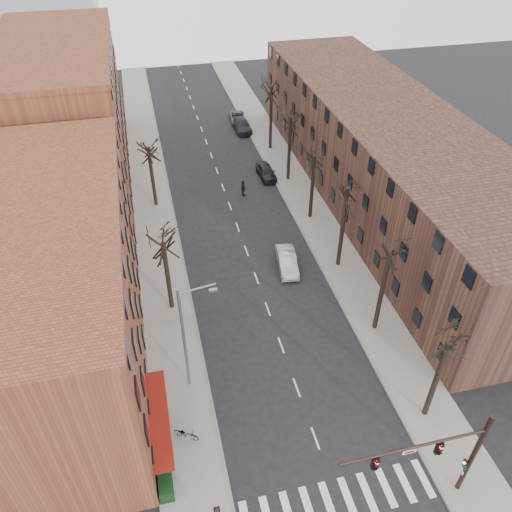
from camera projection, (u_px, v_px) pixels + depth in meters
ground at (338, 500)px, 28.64m from camera, size 160.00×160.00×0.00m
sidewalk_left at (152, 200)px, 53.79m from camera, size 4.00×90.00×0.15m
sidewalk_right at (294, 183)px, 56.72m from camera, size 4.00×90.00×0.15m
building_left_near at (42, 294)px, 33.40m from camera, size 12.00×26.00×12.00m
building_left_far at (64, 113)px, 54.87m from camera, size 12.00×28.00×14.00m
building_right at (385, 156)px, 51.31m from camera, size 12.00×50.00×10.00m
awning_left at (164, 442)px, 31.48m from camera, size 1.20×7.00×0.15m
hedge at (162, 451)px, 30.30m from camera, size 0.80×6.00×1.00m
tree_right_a at (424, 414)px, 33.08m from camera, size 5.20×5.20×10.00m
tree_right_b at (374, 328)px, 39.17m from camera, size 5.20×5.20×10.80m
tree_right_c at (338, 265)px, 45.26m from camera, size 5.20×5.20×11.60m
tree_right_d at (310, 217)px, 51.36m from camera, size 5.20×5.20×10.00m
tree_right_e at (288, 179)px, 57.45m from camera, size 5.20×5.20×10.80m
tree_right_f at (270, 149)px, 63.55m from camera, size 5.20×5.20×11.60m
tree_left_a at (172, 308)px, 40.96m from camera, size 5.20×5.20×9.50m
tree_left_b at (156, 205)px, 53.14m from camera, size 5.20×5.20×9.50m
signal_mast_arm at (451, 454)px, 26.14m from camera, size 8.14×0.30×7.20m
streetlight at (186, 335)px, 31.85m from camera, size 2.45×0.22×9.03m
silver_sedan at (287, 261)px, 44.53m from camera, size 2.12×4.63×1.47m
parked_car_near at (266, 172)px, 57.43m from camera, size 1.82×4.28×1.44m
parked_car_mid at (242, 125)px, 67.54m from camera, size 2.08×5.11×1.48m
parked_car_far at (238, 118)px, 69.68m from camera, size 2.39×4.61×1.24m
pedestrian_b at (157, 416)px, 31.73m from camera, size 1.10×1.02×1.82m
pedestrian_crossing at (243, 188)px, 54.06m from camera, size 0.53×1.15×1.93m
bicycle at (186, 434)px, 31.28m from camera, size 1.75×1.37×0.89m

